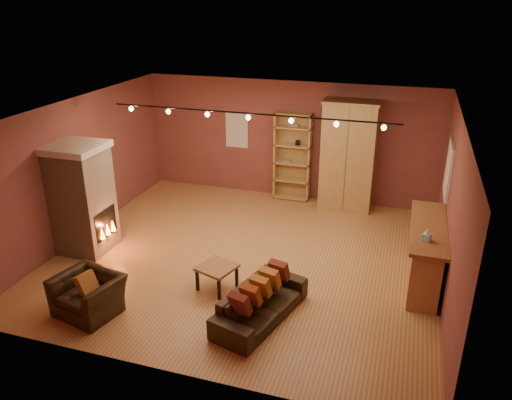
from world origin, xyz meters
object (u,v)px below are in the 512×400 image
(armchair, at_px, (88,289))
(fireplace, at_px, (83,198))
(armoire, at_px, (348,156))
(bookcase, at_px, (293,156))
(bar_counter, at_px, (425,253))
(loveseat, at_px, (261,297))
(coffee_table, at_px, (217,269))

(armchair, bearing_deg, fireplace, 137.95)
(fireplace, xyz_separation_m, armchair, (1.27, -1.80, -0.64))
(armoire, bearing_deg, bookcase, 171.03)
(bookcase, bearing_deg, bar_counter, -44.37)
(loveseat, bearing_deg, armchair, 119.43)
(bookcase, relative_size, armoire, 0.84)
(bar_counter, distance_m, coffee_table, 3.57)
(bookcase, bearing_deg, armoire, -8.97)
(fireplace, distance_m, armchair, 2.29)
(bar_counter, xyz_separation_m, loveseat, (-2.37, -1.90, -0.16))
(coffee_table, bearing_deg, loveseat, -31.33)
(bookcase, relative_size, coffee_table, 2.95)
(armoire, height_order, coffee_table, armoire)
(loveseat, bearing_deg, coffee_table, 74.07)
(armoire, height_order, bar_counter, armoire)
(bookcase, xyz_separation_m, armoire, (1.31, -0.21, 0.19))
(coffee_table, bearing_deg, bookcase, 86.66)
(fireplace, height_order, armoire, armoire)
(fireplace, height_order, loveseat, fireplace)
(bar_counter, relative_size, loveseat, 1.16)
(bookcase, distance_m, armchair, 5.90)
(armoire, bearing_deg, armchair, -121.18)
(bookcase, height_order, loveseat, bookcase)
(bar_counter, bearing_deg, fireplace, -173.20)
(armoire, relative_size, coffee_table, 3.51)
(fireplace, relative_size, armchair, 1.97)
(loveseat, bearing_deg, armoire, 7.85)
(armchair, bearing_deg, coffee_table, 49.26)
(fireplace, distance_m, bookcase, 4.91)
(armoire, relative_size, bar_counter, 1.15)
(bar_counter, bearing_deg, coffee_table, -158.25)
(fireplace, relative_size, bookcase, 1.01)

